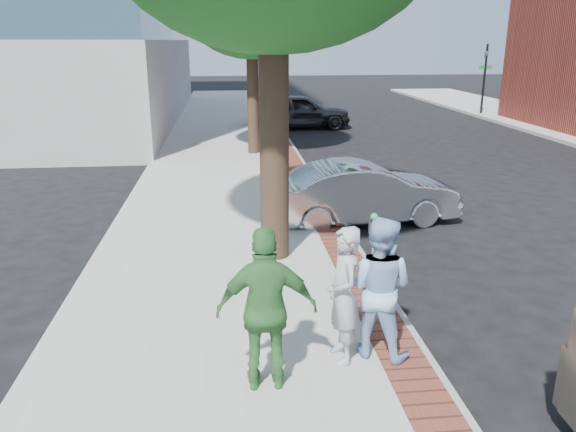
{
  "coord_description": "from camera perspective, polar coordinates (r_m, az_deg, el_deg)",
  "views": [
    {
      "loc": [
        -1.41,
        -7.86,
        3.99
      ],
      "look_at": [
        -0.46,
        0.97,
        1.2
      ],
      "focal_mm": 35.0,
      "sensor_mm": 36.0,
      "label": 1
    }
  ],
  "objects": [
    {
      "name": "ground",
      "position": [
        8.93,
        3.62,
        -9.16
      ],
      "size": [
        120.0,
        120.0,
        0.0
      ],
      "primitive_type": "plane",
      "color": "black",
      "rests_on": "ground"
    },
    {
      "name": "sidewalk",
      "position": [
        16.34,
        -6.3,
        3.46
      ],
      "size": [
        5.0,
        60.0,
        0.15
      ],
      "primitive_type": "cube",
      "color": "#9E9991",
      "rests_on": "ground"
    },
    {
      "name": "brick_strip",
      "position": [
        16.45,
        1.39,
        3.95
      ],
      "size": [
        0.6,
        60.0,
        0.01
      ],
      "primitive_type": "cube",
      "color": "brown",
      "rests_on": "sidewalk"
    },
    {
      "name": "curb",
      "position": [
        16.52,
        2.59,
        3.71
      ],
      "size": [
        0.1,
        60.0,
        0.15
      ],
      "primitive_type": "cube",
      "color": "gray",
      "rests_on": "ground"
    },
    {
      "name": "signal_near",
      "position": [
        30.0,
        -1.77,
        14.11
      ],
      "size": [
        0.7,
        0.15,
        3.8
      ],
      "color": "black",
      "rests_on": "ground"
    },
    {
      "name": "signal_far",
      "position": [
        32.99,
        19.36,
        13.47
      ],
      "size": [
        0.7,
        0.15,
        3.8
      ],
      "color": "black",
      "rests_on": "ground"
    },
    {
      "name": "parking_meter",
      "position": [
        8.18,
        8.8,
        -2.7
      ],
      "size": [
        0.12,
        0.32,
        1.47
      ],
      "color": "gray",
      "rests_on": "sidewalk"
    },
    {
      "name": "person_gray",
      "position": [
        6.93,
        5.67,
        -8.01
      ],
      "size": [
        0.47,
        0.67,
        1.75
      ],
      "primitive_type": "imported",
      "rotation": [
        0.0,
        0.0,
        -1.49
      ],
      "color": "#9FA0A4",
      "rests_on": "sidewalk"
    },
    {
      "name": "person_officer",
      "position": [
        7.1,
        9.17,
        -7.17
      ],
      "size": [
        1.12,
        1.05,
        1.83
      ],
      "primitive_type": "imported",
      "rotation": [
        0.0,
        0.0,
        2.59
      ],
      "color": "#96BDE9",
      "rests_on": "sidewalk"
    },
    {
      "name": "person_green",
      "position": [
        6.35,
        -2.17,
        -9.5
      ],
      "size": [
        1.14,
        0.5,
        1.93
      ],
      "primitive_type": "imported",
      "rotation": [
        0.0,
        0.0,
        3.12
      ],
      "color": "#3B7E39",
      "rests_on": "sidewalk"
    },
    {
      "name": "sedan_silver",
      "position": [
        12.78,
        7.68,
        2.33
      ],
      "size": [
        4.36,
        1.95,
        1.39
      ],
      "primitive_type": "imported",
      "rotation": [
        0.0,
        0.0,
        1.69
      ],
      "color": "silver",
      "rests_on": "ground"
    },
    {
      "name": "bg_car",
      "position": [
        26.81,
        1.16,
        10.63
      ],
      "size": [
        4.78,
        1.94,
        1.62
      ],
      "primitive_type": "imported",
      "rotation": [
        0.0,
        0.0,
        1.57
      ],
      "color": "black",
      "rests_on": "ground"
    }
  ]
}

